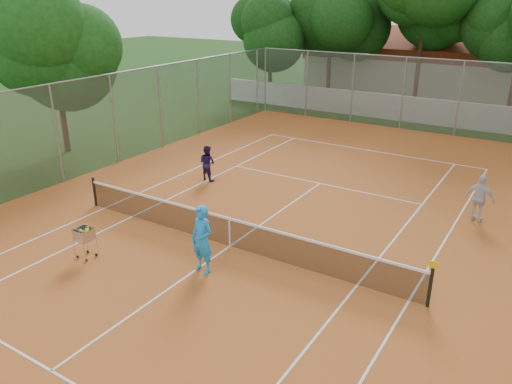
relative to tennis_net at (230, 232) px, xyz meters
The scene contains 12 objects.
ground 0.51m from the tennis_net, ahead, with size 120.00×120.00×0.00m, color #15370F.
court_pad 0.50m from the tennis_net, ahead, with size 18.00×34.00×0.02m, color #AF5A22.
court_lines 0.49m from the tennis_net, ahead, with size 10.98×23.78×0.01m, color white.
tennis_net is the anchor object (origin of this frame).
perimeter_fence 1.49m from the tennis_net, ahead, with size 18.00×34.00×4.00m, color slate.
boundary_wall 19.00m from the tennis_net, 90.00° to the left, with size 26.00×0.30×1.50m, color silver.
clubhouse 29.12m from the tennis_net, 93.95° to the left, with size 16.40×9.00×4.40m, color beige.
tropical_trees 22.45m from the tennis_net, 90.00° to the left, with size 29.00×19.00×10.00m, color black.
player_near 1.67m from the tennis_net, 82.53° to the right, with size 0.71×0.47×1.95m, color #1B94ED.
player_far_left 5.98m from the tennis_net, 133.65° to the left, with size 0.71×0.56×1.47m, color #241746.
player_far_right 8.48m from the tennis_net, 44.59° to the left, with size 0.96×0.40×1.63m, color silver.
ball_hopper 4.21m from the tennis_net, 138.40° to the right, with size 0.49×0.49×1.01m, color #B3B2BA.
Camera 1 is at (7.86, -11.05, 7.19)m, focal length 35.00 mm.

